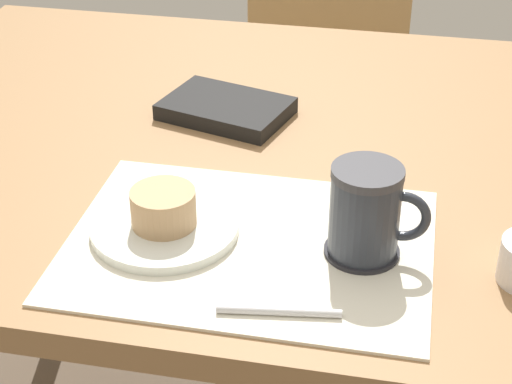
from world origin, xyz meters
name	(u,v)px	position (x,y,z in m)	size (l,w,h in m)	color
dining_table	(258,183)	(0.00, 0.00, 0.67)	(1.21, 0.91, 0.75)	#997047
wooden_chair	(323,71)	(0.00, 0.78, 0.52)	(0.44, 0.44, 0.95)	tan
placemat	(249,245)	(0.04, -0.26, 0.75)	(0.42, 0.31, 0.00)	silver
pastry_plate	(165,228)	(-0.06, -0.26, 0.76)	(0.18, 0.18, 0.01)	silver
pastry	(163,208)	(-0.06, -0.26, 0.79)	(0.08, 0.08, 0.04)	tan
coffee_coaster	(362,251)	(0.17, -0.26, 0.76)	(0.09, 0.09, 0.01)	#232328
coffee_mug	(367,210)	(0.17, -0.26, 0.81)	(0.11, 0.08, 0.11)	#2D333D
teaspoon	(279,311)	(0.10, -0.38, 0.76)	(0.01, 0.01, 0.13)	silver
small_book	(226,109)	(-0.06, 0.06, 0.76)	(0.18, 0.12, 0.02)	black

